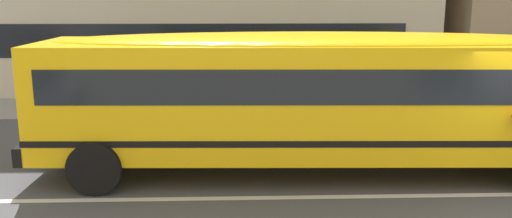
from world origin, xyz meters
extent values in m
cube|color=gray|center=(0.00, 7.59, 0.01)|extent=(120.00, 3.00, 0.01)
cube|color=yellow|center=(-3.67, 1.35, 1.52)|extent=(10.51, 2.71, 2.09)
cube|color=black|center=(-8.96, 1.52, 0.65)|extent=(0.27, 2.38, 0.34)
cube|color=black|center=(-3.67, 1.35, 1.89)|extent=(9.88, 2.73, 0.61)
cube|color=black|center=(-3.67, 1.35, 0.90)|extent=(10.53, 2.74, 0.11)
ellipsoid|color=yellow|center=(-3.67, 1.35, 2.56)|extent=(10.09, 2.50, 0.34)
cylinder|color=black|center=(0.33, 2.41, 0.47)|extent=(0.96, 0.30, 0.95)
cylinder|color=black|center=(-7.59, 2.66, 0.47)|extent=(0.96, 0.30, 0.95)
cylinder|color=black|center=(-7.67, 0.29, 0.47)|extent=(0.96, 0.30, 0.95)
cube|color=black|center=(-6.39, 9.07, 1.92)|extent=(13.65, 0.04, 1.10)
camera|label=1|loc=(-5.18, -8.59, 3.45)|focal=37.27mm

